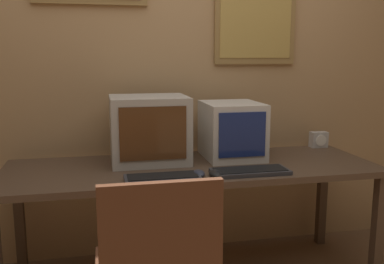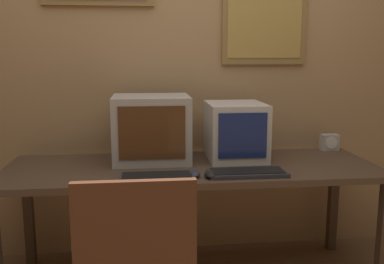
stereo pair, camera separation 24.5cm
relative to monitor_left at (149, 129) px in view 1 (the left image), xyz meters
name	(u,v)px [view 1 (the left image)]	position (x,y,z in m)	size (l,w,h in m)	color
wall_back	(177,62)	(0.23, 0.33, 0.39)	(8.00, 0.08, 2.60)	tan
desk	(192,176)	(0.23, -0.15, -0.26)	(2.15, 0.73, 0.72)	#4C3828
monitor_left	(149,129)	(0.00, 0.00, 0.00)	(0.45, 0.40, 0.39)	#B7B2A8
monitor_right	(232,130)	(0.51, 0.00, -0.02)	(0.34, 0.41, 0.34)	beige
keyboard_main	(163,178)	(0.02, -0.41, -0.18)	(0.39, 0.16, 0.03)	#333338
keyboard_side	(250,171)	(0.50, -0.39, -0.18)	(0.42, 0.17, 0.03)	#333338
mouse_near_keyboard	(215,174)	(0.30, -0.42, -0.18)	(0.07, 0.11, 0.04)	black
mouse_far_corner	(199,173)	(0.22, -0.39, -0.18)	(0.06, 0.11, 0.03)	#282D3D
desk_clock	(319,140)	(1.20, 0.16, -0.14)	(0.12, 0.07, 0.11)	#B7B2AD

